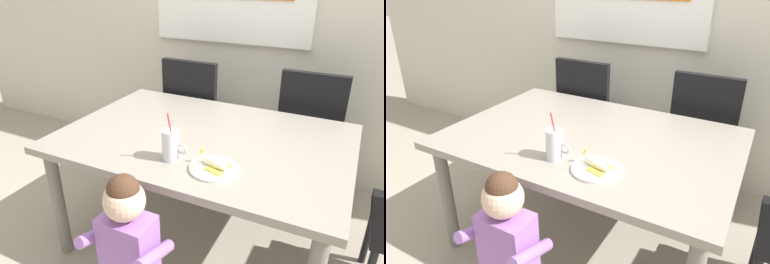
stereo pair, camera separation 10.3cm
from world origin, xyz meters
TOP-DOWN VIEW (x-y plane):
  - ground_plane at (0.00, 0.00)m, footprint 24.00×24.00m
  - dining_table at (0.00, 0.00)m, footprint 1.55×1.07m
  - dining_chair_left at (-0.39, 0.72)m, footprint 0.44×0.44m
  - dining_chair_right at (0.46, 0.78)m, footprint 0.44×0.45m
  - toddler_standing at (-0.03, -0.69)m, footprint 0.33×0.24m
  - milk_cup at (-0.03, -0.31)m, footprint 0.13×0.08m
  - snack_plate at (0.19, -0.31)m, footprint 0.23×0.23m
  - peeled_banana at (0.19, -0.31)m, footprint 0.18×0.13m

SIDE VIEW (x-z plane):
  - ground_plane at x=0.00m, z-range 0.00..0.00m
  - toddler_standing at x=-0.03m, z-range 0.11..0.95m
  - dining_chair_left at x=-0.39m, z-range 0.06..1.02m
  - dining_chair_right at x=0.46m, z-range 0.06..1.02m
  - dining_table at x=0.00m, z-range 0.28..1.00m
  - snack_plate at x=0.19m, z-range 0.72..0.73m
  - peeled_banana at x=0.19m, z-range 0.71..0.79m
  - milk_cup at x=-0.03m, z-range 0.66..0.91m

